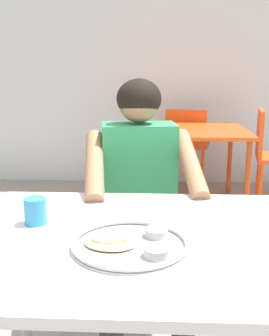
{
  "coord_description": "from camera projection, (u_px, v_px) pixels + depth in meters",
  "views": [
    {
      "loc": [
        -0.08,
        -1.18,
        1.25
      ],
      "look_at": [
        -0.15,
        0.23,
        0.9
      ],
      "focal_mm": 43.9,
      "sensor_mm": 36.0,
      "label": 1
    }
  ],
  "objects": [
    {
      "name": "drinking_cup",
      "position": [
        35.0,
        210.0,
        1.33
      ],
      "size": [
        0.07,
        0.07,
        0.09
      ],
      "color": "#338CBF",
      "rests_on": "table_foreground"
    },
    {
      "name": "diner_foreground",
      "position": [
        141.0,
        187.0,
        1.86
      ],
      "size": [
        0.54,
        0.59,
        1.2
      ],
      "color": "#3E3E3E",
      "rests_on": "ground"
    },
    {
      "name": "thali_tray",
      "position": [
        131.0,
        243.0,
        1.16
      ],
      "size": [
        0.33,
        0.33,
        0.03
      ],
      "color": "#B7BABF",
      "rests_on": "table_foreground"
    },
    {
      "name": "chair_foreground",
      "position": [
        138.0,
        214.0,
        2.13
      ],
      "size": [
        0.48,
        0.45,
        0.87
      ],
      "color": "silver",
      "rests_on": "ground"
    },
    {
      "name": "chair_red_far",
      "position": [
        187.0,
        140.0,
        4.31
      ],
      "size": [
        0.52,
        0.52,
        0.83
      ],
      "color": "#E95018",
      "rests_on": "ground"
    },
    {
      "name": "table_background_red",
      "position": [
        198.0,
        138.0,
        3.67
      ],
      "size": [
        0.85,
        0.92,
        0.71
      ],
      "color": "#E04C19",
      "rests_on": "ground"
    },
    {
      "name": "table_foreground",
      "position": [
        154.0,
        258.0,
        1.26
      ],
      "size": [
        1.2,
        0.86,
        0.75
      ],
      "color": "silver",
      "rests_on": "ground"
    },
    {
      "name": "back_wall",
      "position": [
        162.0,
        22.0,
        4.24
      ],
      "size": [
        12.0,
        0.12,
        3.4
      ],
      "primitive_type": "cube",
      "color": "silver",
      "rests_on": "ground"
    },
    {
      "name": "chair_red_left",
      "position": [
        123.0,
        152.0,
        3.67
      ],
      "size": [
        0.42,
        0.44,
        0.86
      ],
      "color": "#EC4919",
      "rests_on": "ground"
    }
  ]
}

